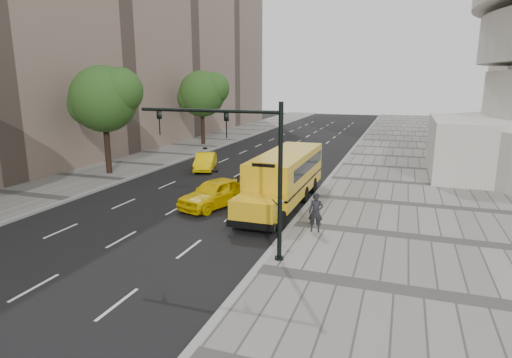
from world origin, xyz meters
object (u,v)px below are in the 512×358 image
(taxi_far, at_px, (205,162))
(pedestrian, at_px, (316,212))
(taxi_near, at_px, (215,193))
(tree_b, at_px, (105,98))
(traffic_signal, at_px, (246,161))
(school_bus, at_px, (285,174))
(tree_c, at_px, (203,93))

(taxi_far, height_order, pedestrian, pedestrian)
(taxi_far, bearing_deg, taxi_near, -79.78)
(taxi_near, distance_m, taxi_far, 10.68)
(tree_b, bearing_deg, traffic_signal, -36.58)
(tree_b, bearing_deg, taxi_far, 33.87)
(pedestrian, bearing_deg, school_bus, 115.11)
(taxi_near, height_order, pedestrian, pedestrian)
(pedestrian, relative_size, traffic_signal, 0.29)
(tree_c, height_order, taxi_near, tree_c)
(tree_c, distance_m, school_bus, 24.99)
(tree_c, bearing_deg, tree_b, -90.01)
(school_bus, xyz_separation_m, traffic_signal, (0.69, -8.53, 2.33))
(traffic_signal, bearing_deg, tree_c, 118.96)
(pedestrian, distance_m, traffic_signal, 5.21)
(tree_b, xyz_separation_m, school_bus, (14.91, -3.05, -4.10))
(tree_c, height_order, traffic_signal, tree_c)
(taxi_near, bearing_deg, school_bus, 50.64)
(tree_b, bearing_deg, pedestrian, -23.98)
(tree_b, distance_m, pedestrian, 19.98)
(tree_b, xyz_separation_m, pedestrian, (17.73, -7.89, -4.77))
(tree_c, xyz_separation_m, traffic_signal, (15.60, -28.18, -1.70))
(tree_b, height_order, tree_c, tree_b)
(tree_c, relative_size, traffic_signal, 1.29)
(tree_b, distance_m, tree_c, 16.60)
(traffic_signal, bearing_deg, tree_b, 143.42)
(pedestrian, height_order, traffic_signal, traffic_signal)
(taxi_near, bearing_deg, pedestrian, -3.01)
(traffic_signal, bearing_deg, taxi_far, 120.93)
(tree_b, distance_m, taxi_near, 13.44)
(tree_c, bearing_deg, taxi_near, -62.61)
(tree_c, relative_size, taxi_far, 1.97)
(school_bus, distance_m, taxi_far, 11.36)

